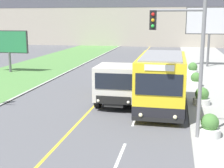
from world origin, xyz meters
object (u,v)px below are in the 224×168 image
Objects in this scene: city_bus at (161,83)px; planter_round_far at (193,69)px; dump_truck at (120,83)px; planter_round_near at (210,127)px; car_distant at (170,62)px; traffic_light_mast at (186,53)px; billboard_small at (9,43)px; planter_round_second at (202,97)px; planter_round_third at (196,80)px; billboard_large at (210,23)px.

planter_round_far is (2.33, 11.88, -1.04)m from city_bus.
dump_truck reaches higher than planter_round_near.
car_distant is 19.43m from traffic_light_mast.
billboard_small is 3.93× the size of planter_round_near.
billboard_small is at bearing 153.59° from planter_round_second.
planter_round_near is at bearing -90.07° from planter_round_third.
planter_round_far reaches higher than planter_round_second.
car_distant reaches higher than planter_round_far.
planter_round_near is 10.53m from planter_round_third.
billboard_large reaches higher than planter_round_third.
planter_round_near is at bearing -94.93° from billboard_large.
billboard_small is (-12.52, 9.07, 1.58)m from dump_truck.
dump_truck is 1.11× the size of billboard_large.
city_bus is at bearing -150.27° from planter_round_second.
planter_round_far is at bearing -55.65° from car_distant.
planter_round_second is (17.41, -8.65, -2.31)m from billboard_small.
planter_round_near is (-1.82, -21.14, -4.19)m from billboard_large.
planter_round_far is at bearing 90.19° from planter_round_second.
billboard_small reaches higher than dump_truck.
billboard_large is 20.58m from billboard_small.
planter_round_far is (2.16, -3.16, -0.12)m from car_distant.
billboard_large reaches higher than car_distant.
planter_round_far is at bearing 66.05° from dump_truck.
car_distant is at bearing 92.92° from traffic_light_mast.
billboard_large reaches higher than planter_round_far.
city_bus is at bearing -101.11° from planter_round_far.
planter_round_third is at bearing -99.68° from billboard_large.
traffic_light_mast is at bearing -96.24° from planter_round_third.
planter_round_near is 15.79m from planter_round_far.
billboard_small is 19.58m from planter_round_second.
planter_round_third is at bearing 70.65° from city_bus.
billboard_large is at bearing 76.51° from city_bus.
billboard_large is at bearing 71.38° from planter_round_far.
car_distant is (0.17, 15.04, -0.92)m from city_bus.
dump_truck is at bearing -100.84° from car_distant.
car_distant is 3.83m from planter_round_far.
city_bus is 2.93m from planter_round_second.
dump_truck is at bearing -175.12° from planter_round_second.
planter_round_far is (0.01, 5.26, 0.02)m from planter_round_third.
planter_round_far is at bearing 78.89° from city_bus.
billboard_small is at bearing 138.92° from traffic_light_mast.
traffic_light_mast reaches higher than planter_round_near.
dump_truck is 6.56× the size of planter_round_third.
dump_truck is at bearing -130.50° from planter_round_third.
dump_truck reaches higher than planter_round_far.
billboard_large reaches higher than billboard_small.
city_bus reaches higher than planter_round_near.
dump_truck reaches higher than planter_round_second.
city_bus is at bearing 105.58° from traffic_light_mast.
planter_round_second reaches higher than planter_round_near.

